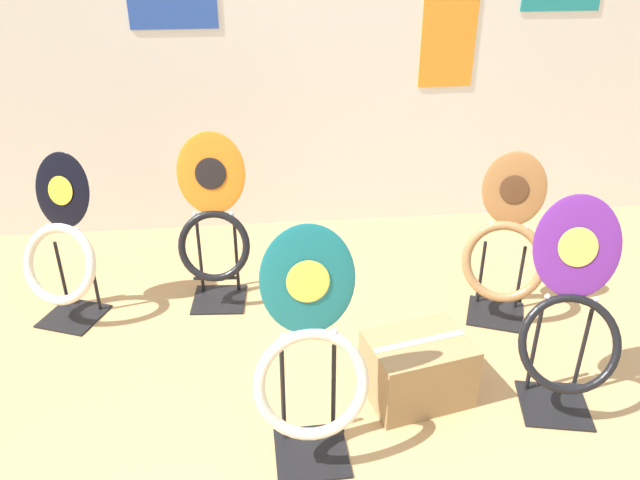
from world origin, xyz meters
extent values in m
cube|color=silver|center=(0.00, 2.47, 1.30)|extent=(8.00, 0.06, 2.60)
cube|color=orange|center=(0.66, 2.44, 1.22)|extent=(0.34, 0.01, 0.63)
cube|color=black|center=(-0.37, 0.39, 0.01)|extent=(0.29, 0.29, 0.01)
cylinder|color=black|center=(-0.47, 0.48, 0.23)|extent=(0.02, 0.02, 0.43)
cylinder|color=black|center=(-0.28, 0.48, 0.23)|extent=(0.02, 0.02, 0.43)
cylinder|color=black|center=(-0.37, 0.31, 0.18)|extent=(0.22, 0.02, 0.02)
torus|color=beige|center=(-0.37, 0.37, 0.37)|extent=(0.43, 0.19, 0.41)
ellipsoid|color=#197075|center=(-0.38, 0.47, 0.75)|extent=(0.34, 0.10, 0.41)
ellipsoid|color=#EADB4C|center=(-0.38, 0.45, 0.75)|extent=(0.15, 0.04, 0.15)
sphere|color=silver|center=(-0.47, 0.43, 0.54)|extent=(0.02, 0.02, 0.02)
sphere|color=silver|center=(-0.28, 0.44, 0.54)|extent=(0.02, 0.02, 0.02)
cube|color=black|center=(0.68, 0.54, 0.01)|extent=(0.33, 0.33, 0.01)
cylinder|color=black|center=(0.60, 0.65, 0.23)|extent=(0.02, 0.02, 0.43)
cylinder|color=black|center=(0.79, 0.61, 0.23)|extent=(0.02, 0.02, 0.43)
cylinder|color=black|center=(0.66, 0.47, 0.18)|extent=(0.22, 0.07, 0.02)
torus|color=black|center=(0.67, 0.52, 0.35)|extent=(0.44, 0.30, 0.37)
ellipsoid|color=#60237F|center=(0.71, 0.67, 0.70)|extent=(0.37, 0.22, 0.40)
ellipsoid|color=#E5CC4C|center=(0.70, 0.66, 0.71)|extent=(0.16, 0.09, 0.15)
sphere|color=silver|center=(0.60, 0.63, 0.51)|extent=(0.02, 0.02, 0.02)
sphere|color=silver|center=(0.78, 0.59, 0.51)|extent=(0.02, 0.02, 0.02)
cube|color=black|center=(-0.77, 1.52, 0.01)|extent=(0.30, 0.30, 0.01)
cylinder|color=black|center=(-0.86, 1.62, 0.23)|extent=(0.02, 0.02, 0.44)
cylinder|color=black|center=(-0.67, 1.61, 0.23)|extent=(0.02, 0.02, 0.44)
cylinder|color=black|center=(-0.78, 1.45, 0.19)|extent=(0.22, 0.03, 0.02)
torus|color=black|center=(-0.77, 1.50, 0.35)|extent=(0.38, 0.20, 0.36)
ellipsoid|color=orange|center=(-0.76, 1.61, 0.71)|extent=(0.35, 0.13, 0.42)
ellipsoid|color=black|center=(-0.77, 1.59, 0.71)|extent=(0.16, 0.05, 0.16)
sphere|color=silver|center=(-0.86, 1.57, 0.50)|extent=(0.02, 0.02, 0.02)
sphere|color=silver|center=(-0.67, 1.56, 0.50)|extent=(0.02, 0.02, 0.02)
cube|color=black|center=(-1.52, 1.44, 0.01)|extent=(0.36, 0.36, 0.01)
cylinder|color=black|center=(-1.58, 1.57, 0.20)|extent=(0.02, 0.02, 0.37)
cylinder|color=black|center=(-1.39, 1.49, 0.20)|extent=(0.02, 0.02, 0.37)
cylinder|color=black|center=(-1.55, 1.37, 0.16)|extent=(0.21, 0.10, 0.02)
torus|color=beige|center=(-1.53, 1.43, 0.33)|extent=(0.46, 0.36, 0.39)
ellipsoid|color=black|center=(-1.48, 1.54, 0.67)|extent=(0.33, 0.23, 0.37)
ellipsoid|color=yellow|center=(-1.49, 1.53, 0.68)|extent=(0.14, 0.09, 0.14)
sphere|color=silver|center=(-1.58, 1.53, 0.49)|extent=(0.02, 0.02, 0.02)
sphere|color=silver|center=(-1.42, 1.47, 0.49)|extent=(0.02, 0.02, 0.02)
cube|color=black|center=(0.67, 1.23, 0.01)|extent=(0.37, 0.37, 0.01)
cylinder|color=black|center=(0.62, 1.35, 0.19)|extent=(0.02, 0.02, 0.36)
cylinder|color=black|center=(0.80, 1.28, 0.19)|extent=(0.02, 0.02, 0.36)
cylinder|color=black|center=(0.64, 1.16, 0.15)|extent=(0.21, 0.10, 0.02)
torus|color=#9E7042|center=(0.66, 1.21, 0.33)|extent=(0.45, 0.33, 0.40)
ellipsoid|color=#936033|center=(0.70, 1.30, 0.68)|extent=(0.32, 0.20, 0.37)
ellipsoid|color=#4C2D19|center=(0.69, 1.29, 0.69)|extent=(0.14, 0.08, 0.14)
sphere|color=silver|center=(0.61, 1.30, 0.50)|extent=(0.02, 0.02, 0.02)
sphere|color=silver|center=(0.77, 1.24, 0.50)|extent=(0.02, 0.02, 0.02)
cube|color=#A37F51|center=(0.11, 0.68, 0.14)|extent=(0.48, 0.40, 0.29)
cube|color=#B7AD89|center=(0.11, 0.68, 0.29)|extent=(0.41, 0.13, 0.00)
camera|label=1|loc=(-0.53, -1.36, 1.87)|focal=35.00mm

